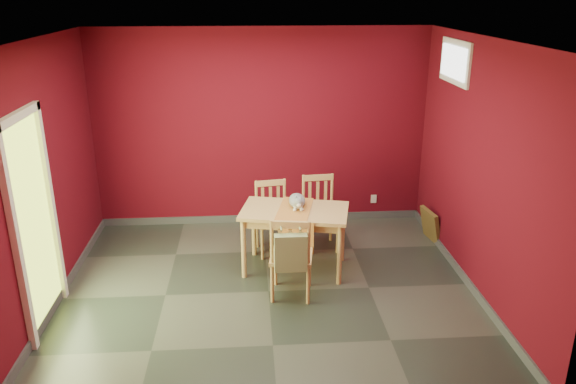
{
  "coord_description": "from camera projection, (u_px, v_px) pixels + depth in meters",
  "views": [
    {
      "loc": [
        -0.18,
        -5.45,
        3.15
      ],
      "look_at": [
        0.25,
        0.45,
        1.0
      ],
      "focal_mm": 35.0,
      "sensor_mm": 36.0,
      "label": 1
    }
  ],
  "objects": [
    {
      "name": "room_shell",
      "position": [
        268.0,
        287.0,
        6.18
      ],
      "size": [
        4.5,
        4.5,
        4.5
      ],
      "color": "#510813",
      "rests_on": "ground"
    },
    {
      "name": "chair_far_left",
      "position": [
        273.0,
        217.0,
        7.01
      ],
      "size": [
        0.48,
        0.48,
        0.9
      ],
      "color": "tan",
      "rests_on": "ground"
    },
    {
      "name": "cat",
      "position": [
        297.0,
        198.0,
        6.51
      ],
      "size": [
        0.27,
        0.43,
        0.2
      ],
      "primitive_type": null,
      "rotation": [
        0.0,
        0.0,
        -0.17
      ],
      "color": "slate",
      "rests_on": "table_runner"
    },
    {
      "name": "chair_far_right",
      "position": [
        320.0,
        212.0,
        7.13
      ],
      "size": [
        0.47,
        0.47,
        0.93
      ],
      "color": "tan",
      "rests_on": "ground"
    },
    {
      "name": "outlet_plate",
      "position": [
        374.0,
        199.0,
        8.07
      ],
      "size": [
        0.08,
        0.02,
        0.12
      ],
      "primitive_type": "cube",
      "color": "silver",
      "rests_on": "room_shell"
    },
    {
      "name": "tote_bag",
      "position": [
        291.0,
        253.0,
        5.68
      ],
      "size": [
        0.33,
        0.2,
        0.46
      ],
      "color": "#7E8D5A",
      "rests_on": "chair_near"
    },
    {
      "name": "table_runner",
      "position": [
        296.0,
        218.0,
        6.35
      ],
      "size": [
        0.51,
        0.82,
        0.38
      ],
      "color": "#B9732F",
      "rests_on": "dining_table"
    },
    {
      "name": "ground",
      "position": [
        268.0,
        291.0,
        6.2
      ],
      "size": [
        4.5,
        4.5,
        0.0
      ],
      "primitive_type": "plane",
      "color": "#2D342D",
      "rests_on": "ground"
    },
    {
      "name": "window",
      "position": [
        455.0,
        62.0,
        6.48
      ],
      "size": [
        0.05,
        0.9,
        0.5
      ],
      "color": "white",
      "rests_on": "room_shell"
    },
    {
      "name": "dining_table",
      "position": [
        295.0,
        217.0,
        6.48
      ],
      "size": [
        1.34,
        0.95,
        0.76
      ],
      "color": "tan",
      "rests_on": "ground"
    },
    {
      "name": "picture_frame",
      "position": [
        430.0,
        225.0,
        7.39
      ],
      "size": [
        0.2,
        0.44,
        0.42
      ],
      "color": "brown",
      "rests_on": "ground"
    },
    {
      "name": "chair_near",
      "position": [
        291.0,
        256.0,
        5.94
      ],
      "size": [
        0.5,
        0.5,
        0.95
      ],
      "color": "tan",
      "rests_on": "ground"
    },
    {
      "name": "doorway",
      "position": [
        33.0,
        217.0,
        5.28
      ],
      "size": [
        0.06,
        1.01,
        2.13
      ],
      "color": "#B7D838",
      "rests_on": "ground"
    }
  ]
}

